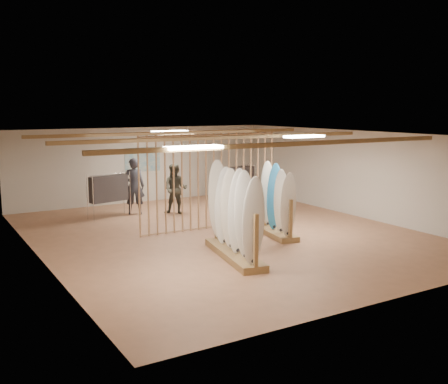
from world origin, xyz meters
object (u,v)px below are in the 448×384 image
clothing_rack_b (239,179)px  shopper_a (134,182)px  shopper_b (175,186)px  clothing_rack_a (109,189)px  rack_left (234,227)px  rack_right (278,213)px

clothing_rack_b → shopper_a: bearing=163.6°
shopper_b → clothing_rack_b: bearing=49.1°
clothing_rack_a → shopper_b: shopper_b is taller
clothing_rack_b → shopper_a: (-3.93, 0.30, 0.11)m
rack_left → rack_right: (2.14, 1.18, -0.09)m
shopper_b → clothing_rack_a: bearing=-155.0°
rack_right → clothing_rack_b: rack_right is taller
rack_right → shopper_b: (-1.10, 4.20, 0.31)m
clothing_rack_a → shopper_a: shopper_a is taller
clothing_rack_a → shopper_b: size_ratio=0.76×
rack_right → clothing_rack_b: (1.65, 4.61, 0.30)m
rack_right → shopper_b: bearing=115.4°
clothing_rack_a → shopper_a: size_ratio=0.68×
clothing_rack_a → shopper_b: bearing=-28.7°
rack_right → shopper_b: rack_right is taller
rack_left → shopper_b: bearing=90.4°
shopper_b → rack_right: bearing=-34.6°
rack_right → clothing_rack_a: 5.76m
rack_left → shopper_a: size_ratio=1.30×
clothing_rack_b → shopper_b: bearing=176.4°
clothing_rack_a → shopper_a: bearing=-5.1°
rack_left → rack_right: bearing=40.2°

